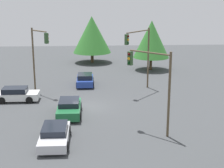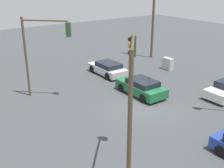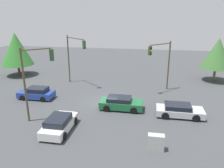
{
  "view_description": "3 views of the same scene",
  "coord_description": "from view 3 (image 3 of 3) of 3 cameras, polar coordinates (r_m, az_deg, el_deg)",
  "views": [
    {
      "loc": [
        -30.27,
        -0.47,
        10.06
      ],
      "look_at": [
        -1.34,
        -2.3,
        2.54
      ],
      "focal_mm": 55.0,
      "sensor_mm": 36.0,
      "label": 1
    },
    {
      "loc": [
        13.89,
        -12.74,
        8.96
      ],
      "look_at": [
        -2.03,
        -1.45,
        1.54
      ],
      "focal_mm": 45.0,
      "sensor_mm": 36.0,
      "label": 2
    },
    {
      "loc": [
        -4.84,
        22.2,
        9.46
      ],
      "look_at": [
        -0.38,
        -2.45,
        1.42
      ],
      "focal_mm": 35.0,
      "sensor_mm": 36.0,
      "label": 3
    }
  ],
  "objects": [
    {
      "name": "traffic_signal_main",
      "position": [
        27.69,
        12.84,
        6.6
      ],
      "size": [
        2.74,
        2.86,
        6.28
      ],
      "rotation": [
        0.0,
        0.0,
        0.81
      ],
      "color": "brown",
      "rests_on": "ground_plane"
    },
    {
      "name": "sedan_green",
      "position": [
        22.71,
        2.34,
        -5.02
      ],
      "size": [
        4.41,
        2.05,
        1.33
      ],
      "rotation": [
        0.0,
        0.0,
        1.57
      ],
      "color": "#1E6638",
      "rests_on": "ground_plane"
    },
    {
      "name": "sedan_silver",
      "position": [
        22.13,
        17.15,
        -6.6
      ],
      "size": [
        4.44,
        2.03,
        1.24
      ],
      "rotation": [
        0.0,
        0.0,
        1.57
      ],
      "color": "silver",
      "rests_on": "ground_plane"
    },
    {
      "name": "traffic_signal_aux",
      "position": [
        30.13,
        -9.84,
        8.25
      ],
      "size": [
        3.54,
        3.06,
        6.69
      ],
      "rotation": [
        0.0,
        0.0,
        2.44
      ],
      "color": "brown",
      "rests_on": "ground_plane"
    },
    {
      "name": "tree_behind",
      "position": [
        34.93,
        25.85,
        7.23
      ],
      "size": [
        4.32,
        4.32,
        6.29
      ],
      "color": "brown",
      "rests_on": "ground_plane"
    },
    {
      "name": "traffic_signal_cross",
      "position": [
        20.6,
        -19.46,
        3.0
      ],
      "size": [
        2.27,
        2.03,
        6.8
      ],
      "rotation": [
        0.0,
        0.0,
        3.86
      ],
      "color": "brown",
      "rests_on": "ground_plane"
    },
    {
      "name": "sedan_white",
      "position": [
        19.17,
        -13.61,
        -10.1
      ],
      "size": [
        2.01,
        4.18,
        1.35
      ],
      "rotation": [
        0.0,
        0.0,
        3.14
      ],
      "color": "silver",
      "rests_on": "ground_plane"
    },
    {
      "name": "electrical_cabinet",
      "position": [
        16.65,
        11.4,
        -14.71
      ],
      "size": [
        1.18,
        0.56,
        1.22
      ],
      "primitive_type": "cube",
      "color": "#B2B2AD",
      "rests_on": "ground_plane"
    },
    {
      "name": "tree_right",
      "position": [
        37.71,
        -23.74,
        8.36
      ],
      "size": [
        4.92,
        4.92,
        6.76
      ],
      "color": "#4C3823",
      "rests_on": "ground_plane"
    },
    {
      "name": "sedan_blue",
      "position": [
        26.98,
        -19.09,
        -2.28
      ],
      "size": [
        4.05,
        1.98,
        1.35
      ],
      "rotation": [
        0.0,
        0.0,
        -1.57
      ],
      "color": "#233D93",
      "rests_on": "ground_plane"
    },
    {
      "name": "ground_plane",
      "position": [
        24.61,
        -1.9,
        -4.82
      ],
      "size": [
        80.0,
        80.0,
        0.0
      ],
      "primitive_type": "plane",
      "color": "#424447"
    }
  ]
}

